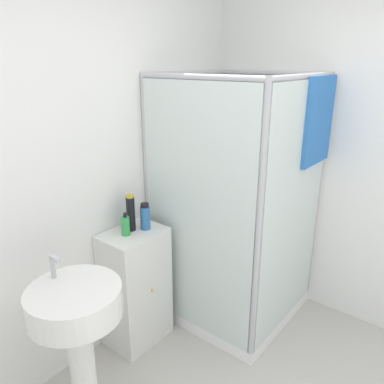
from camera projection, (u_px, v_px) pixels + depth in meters
name	position (u px, v px, depth m)	size (l,w,h in m)	color
wall_back	(51.00, 187.00, 2.16)	(6.40, 0.06, 2.50)	white
shower_enclosure	(238.00, 259.00, 2.90)	(0.96, 0.99, 1.87)	white
vanity_cabinet	(136.00, 287.00, 2.64)	(0.43, 0.33, 0.86)	silver
sink	(77.00, 323.00, 1.89)	(0.47, 0.47, 1.03)	white
soap_dispenser	(125.00, 226.00, 2.44)	(0.06, 0.06, 0.16)	green
shampoo_bottle_tall_black	(131.00, 213.00, 2.49)	(0.06, 0.06, 0.26)	black
shampoo_bottle_blue	(145.00, 217.00, 2.52)	(0.07, 0.07, 0.18)	#2D66A3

